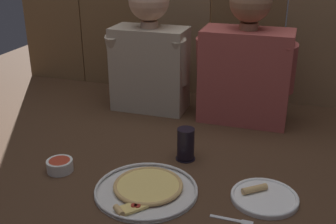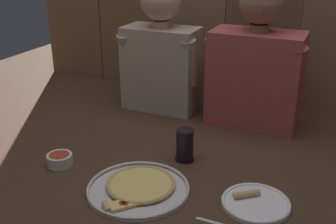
# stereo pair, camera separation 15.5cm
# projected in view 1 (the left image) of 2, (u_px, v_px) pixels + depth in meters

# --- Properties ---
(ground_plane) EXTENTS (3.20, 3.20, 0.00)m
(ground_plane) POSITION_uv_depth(u_px,v_px,m) (159.00, 167.00, 1.53)
(ground_plane) COLOR #422B1C
(pizza_tray) EXTENTS (0.34, 0.34, 0.03)m
(pizza_tray) POSITION_uv_depth(u_px,v_px,m) (147.00, 188.00, 1.38)
(pizza_tray) COLOR silver
(pizza_tray) RESTS_ON ground
(dinner_plate) EXTENTS (0.22, 0.22, 0.03)m
(dinner_plate) POSITION_uv_depth(u_px,v_px,m) (264.00, 197.00, 1.34)
(dinner_plate) COLOR white
(dinner_plate) RESTS_ON ground
(drinking_glass) EXTENTS (0.08, 0.08, 0.12)m
(drinking_glass) POSITION_uv_depth(u_px,v_px,m) (186.00, 144.00, 1.56)
(drinking_glass) COLOR black
(drinking_glass) RESTS_ON ground
(dipping_bowl) EXTENTS (0.09, 0.09, 0.04)m
(dipping_bowl) POSITION_uv_depth(u_px,v_px,m) (60.00, 165.00, 1.50)
(dipping_bowl) COLOR white
(dipping_bowl) RESTS_ON ground
(table_fork) EXTENTS (0.13, 0.02, 0.01)m
(table_fork) POSITION_uv_depth(u_px,v_px,m) (234.00, 220.00, 1.24)
(table_fork) COLOR silver
(table_fork) RESTS_ON ground
(diner_left) EXTENTS (0.39, 0.21, 0.62)m
(diner_left) POSITION_uv_depth(u_px,v_px,m) (150.00, 49.00, 1.95)
(diner_left) COLOR #B2A38E
(diner_left) RESTS_ON ground
(diner_right) EXTENTS (0.43, 0.21, 0.63)m
(diner_right) POSITION_uv_depth(u_px,v_px,m) (246.00, 60.00, 1.83)
(diner_right) COLOR #AD4C47
(diner_right) RESTS_ON ground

